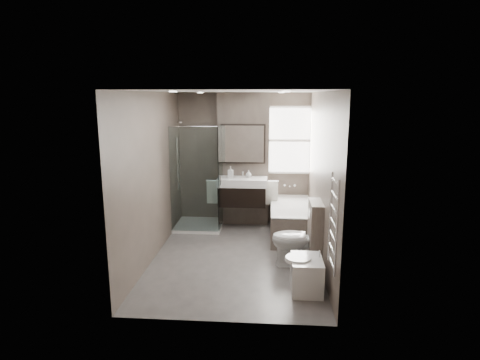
# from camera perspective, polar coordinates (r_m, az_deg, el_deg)

# --- Properties ---
(room) EXTENTS (2.70, 3.90, 2.70)m
(room) POSITION_cam_1_polar(r_m,az_deg,el_deg) (6.17, -0.57, 0.36)
(room) COLOR #5A5553
(room) RESTS_ON ground
(vanity_pier) EXTENTS (1.00, 0.25, 2.60)m
(vanity_pier) POSITION_cam_1_polar(r_m,az_deg,el_deg) (7.92, 0.50, 2.94)
(vanity_pier) COLOR #594E46
(vanity_pier) RESTS_ON ground
(vanity) EXTENTS (0.95, 0.47, 0.66)m
(vanity) POSITION_cam_1_polar(r_m,az_deg,el_deg) (7.68, 0.32, -1.60)
(vanity) COLOR black
(vanity) RESTS_ON vanity_pier
(mirror_cabinet) EXTENTS (0.86, 0.08, 0.76)m
(mirror_cabinet) POSITION_cam_1_polar(r_m,az_deg,el_deg) (7.71, 0.42, 5.17)
(mirror_cabinet) COLOR black
(mirror_cabinet) RESTS_ON vanity_pier
(towel_left) EXTENTS (0.24, 0.06, 0.44)m
(towel_left) POSITION_cam_1_polar(r_m,az_deg,el_deg) (7.73, -3.84, -1.70)
(towel_left) COLOR silver
(towel_left) RESTS_ON vanity_pier
(towel_right) EXTENTS (0.24, 0.06, 0.44)m
(towel_right) POSITION_cam_1_polar(r_m,az_deg,el_deg) (7.65, 4.50, -1.85)
(towel_right) COLOR silver
(towel_right) RESTS_ON vanity_pier
(shower_enclosure) EXTENTS (0.90, 0.90, 2.00)m
(shower_enclosure) POSITION_cam_1_polar(r_m,az_deg,el_deg) (7.76, -5.27, -3.41)
(shower_enclosure) COLOR white
(shower_enclosure) RESTS_ON ground
(bathtub) EXTENTS (0.75, 1.60, 0.57)m
(bathtub) POSITION_cam_1_polar(r_m,az_deg,el_deg) (7.48, 7.27, -5.46)
(bathtub) COLOR #594E46
(bathtub) RESTS_ON ground
(window) EXTENTS (0.98, 0.06, 1.33)m
(window) POSITION_cam_1_polar(r_m,az_deg,el_deg) (7.96, 7.06, 5.62)
(window) COLOR white
(window) RESTS_ON room
(toilet) EXTENTS (0.81, 0.46, 0.82)m
(toilet) POSITION_cam_1_polar(r_m,az_deg,el_deg) (6.18, 8.35, -8.35)
(toilet) COLOR white
(toilet) RESTS_ON ground
(cistern_box) EXTENTS (0.19, 0.55, 1.00)m
(cistern_box) POSITION_cam_1_polar(r_m,az_deg,el_deg) (6.17, 10.61, -7.58)
(cistern_box) COLOR #594E46
(cistern_box) RESTS_ON ground
(bidet) EXTENTS (0.48, 0.56, 0.58)m
(bidet) POSITION_cam_1_polar(r_m,az_deg,el_deg) (5.50, 9.36, -13.01)
(bidet) COLOR white
(bidet) RESTS_ON ground
(towel_radiator) EXTENTS (0.03, 0.49, 1.10)m
(towel_radiator) POSITION_cam_1_polar(r_m,az_deg,el_deg) (4.71, 13.17, -5.95)
(towel_radiator) COLOR silver
(towel_radiator) RESTS_ON room
(soap_bottle_a) EXTENTS (0.10, 0.10, 0.22)m
(soap_bottle_a) POSITION_cam_1_polar(r_m,az_deg,el_deg) (7.64, -1.36, 1.15)
(soap_bottle_a) COLOR white
(soap_bottle_a) RESTS_ON vanity
(soap_bottle_b) EXTENTS (0.11, 0.11, 0.14)m
(soap_bottle_b) POSITION_cam_1_polar(r_m,az_deg,el_deg) (7.67, 1.24, 0.90)
(soap_bottle_b) COLOR white
(soap_bottle_b) RESTS_ON vanity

